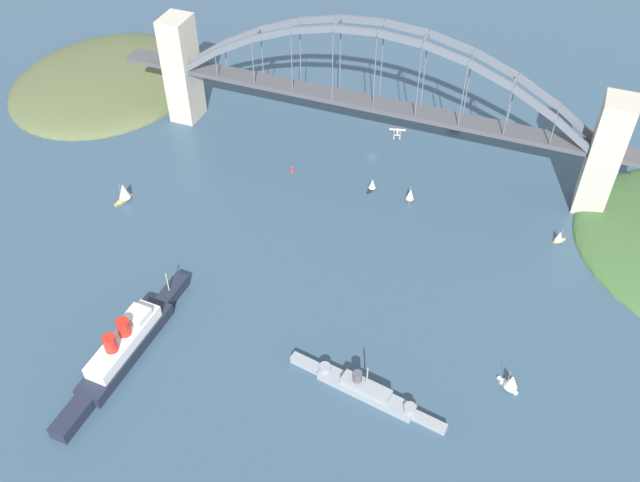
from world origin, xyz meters
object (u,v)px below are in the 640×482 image
object	(u,v)px
small_boat_1	(511,382)
small_boat_0	(410,195)
ocean_liner	(125,346)
harbor_arch_bridge	(376,105)
small_boat_4	(559,237)
small_boat_2	(372,184)
small_boat_3	(124,192)
seaplane_taxiing_near_bridge	(397,133)
channel_marker_buoy	(292,169)
seaplane_second_in_formation	(455,126)
naval_cruiser	(365,390)

from	to	relation	value
small_boat_1	small_boat_0	bearing A→B (deg)	-55.08
ocean_liner	harbor_arch_bridge	bearing A→B (deg)	-107.84
harbor_arch_bridge	small_boat_0	size ratio (longest dim) A/B	34.35
small_boat_0	small_boat_4	xyz separation A→B (m)	(-72.83, 4.05, -0.71)
small_boat_2	small_boat_3	distance (m)	123.75
small_boat_1	small_boat_3	world-z (taller)	small_boat_3
seaplane_taxiing_near_bridge	channel_marker_buoy	bearing A→B (deg)	50.15
seaplane_second_in_formation	small_boat_3	world-z (taller)	small_boat_3
harbor_arch_bridge	channel_marker_buoy	world-z (taller)	harbor_arch_bridge
seaplane_second_in_formation	small_boat_1	size ratio (longest dim) A/B	1.21
naval_cruiser	seaplane_taxiing_near_bridge	bearing A→B (deg)	-77.82
channel_marker_buoy	small_boat_3	bearing A→B (deg)	36.46
harbor_arch_bridge	small_boat_0	xyz separation A→B (m)	(-28.27, 28.04, -28.72)
seaplane_taxiing_near_bridge	small_boat_3	size ratio (longest dim) A/B	0.86
small_boat_3	ocean_liner	bearing A→B (deg)	122.71
seaplane_taxiing_near_bridge	seaplane_second_in_formation	bearing A→B (deg)	-148.01
harbor_arch_bridge	naval_cruiser	bearing A→B (deg)	106.56
ocean_liner	seaplane_taxiing_near_bridge	bearing A→B (deg)	-107.56
ocean_liner	small_boat_1	bearing A→B (deg)	-165.29
small_boat_0	channel_marker_buoy	world-z (taller)	small_boat_0
harbor_arch_bridge	ocean_liner	distance (m)	170.54
seaplane_second_in_formation	small_boat_1	distance (m)	173.79
ocean_liner	small_boat_1	xyz separation A→B (m)	(-145.46, -38.18, -0.98)
harbor_arch_bridge	ocean_liner	world-z (taller)	harbor_arch_bridge
ocean_liner	small_boat_3	world-z (taller)	ocean_liner
small_boat_3	small_boat_4	xyz separation A→B (m)	(-205.65, -45.62, -1.85)
harbor_arch_bridge	seaplane_second_in_formation	size ratio (longest dim) A/B	25.87
seaplane_taxiing_near_bridge	small_boat_3	distance (m)	150.54
harbor_arch_bridge	seaplane_taxiing_near_bridge	xyz separation A→B (m)	(-6.62, -23.75, -30.54)
small_boat_2	small_boat_4	size ratio (longest dim) A/B	1.05
naval_cruiser	channel_marker_buoy	distance (m)	141.35
seaplane_second_in_formation	small_boat_3	bearing A→B (deg)	40.50
ocean_liner	seaplane_second_in_formation	bearing A→B (deg)	-113.24
small_boat_1	small_boat_3	xyz separation A→B (m)	(198.44, -44.31, 0.92)
harbor_arch_bridge	small_boat_3	size ratio (longest dim) A/B	26.27
harbor_arch_bridge	naval_cruiser	world-z (taller)	harbor_arch_bridge
ocean_liner	small_boat_3	bearing A→B (deg)	-57.29
naval_cruiser	harbor_arch_bridge	bearing A→B (deg)	-73.44
small_boat_1	small_boat_2	size ratio (longest dim) A/B	1.24
ocean_liner	small_boat_4	bearing A→B (deg)	-140.00
ocean_liner	seaplane_second_in_formation	world-z (taller)	ocean_liner
small_boat_0	small_boat_4	distance (m)	72.95
seaplane_taxiing_near_bridge	seaplane_second_in_formation	distance (m)	33.49
seaplane_taxiing_near_bridge	small_boat_2	xyz separation A→B (m)	(-1.47, 50.25, 1.39)
small_boat_0	small_boat_4	size ratio (longest dim) A/B	1.19
seaplane_second_in_formation	small_boat_2	distance (m)	73.14
small_boat_2	small_boat_4	distance (m)	93.17
small_boat_3	channel_marker_buoy	world-z (taller)	small_boat_3
ocean_liner	naval_cruiser	distance (m)	95.83
seaplane_taxiing_near_bridge	small_boat_4	xyz separation A→B (m)	(-94.47, 55.84, 1.11)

